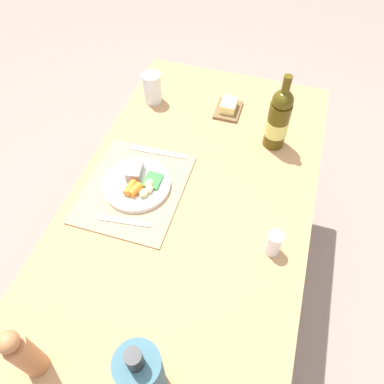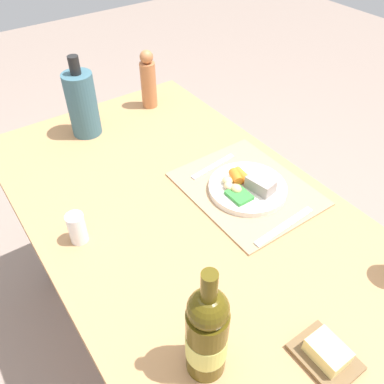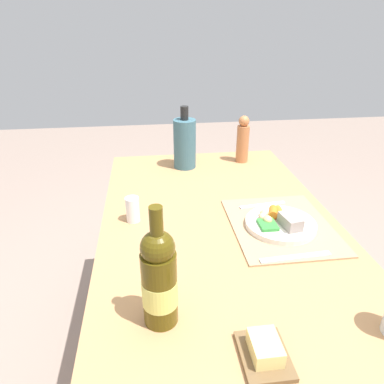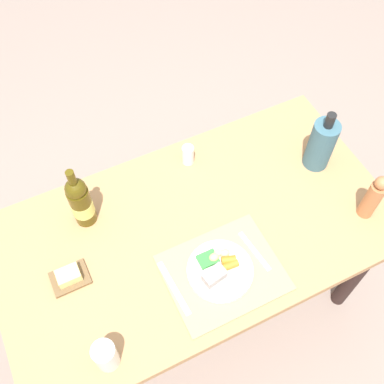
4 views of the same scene
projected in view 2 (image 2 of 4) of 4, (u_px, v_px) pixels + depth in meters
name	position (u px, v px, depth m)	size (l,w,h in m)	color
ground_plane	(194.00, 347.00, 1.63)	(8.00, 8.00, 0.00)	gray
dining_table	(195.00, 242.00, 1.20)	(1.50, 0.81, 0.75)	tan
placemat	(246.00, 189.00, 1.22)	(0.40, 0.33, 0.01)	tan
dinner_plate	(248.00, 187.00, 1.19)	(0.23, 0.23, 0.06)	white
fork	(284.00, 226.00, 1.09)	(0.02, 0.22, 0.01)	silver
knife	(213.00, 166.00, 1.29)	(0.02, 0.18, 0.01)	silver
salt_shaker	(77.00, 228.00, 1.04)	(0.05, 0.05, 0.09)	white
cooler_bottle	(82.00, 103.00, 1.37)	(0.10, 0.10, 0.29)	#3A6271
wine_bottle	(207.00, 334.00, 0.74)	(0.08, 0.08, 0.30)	#4C3E0D
pepper_mill	(148.00, 80.00, 1.52)	(0.06, 0.06, 0.23)	#B97043
butter_dish	(326.00, 354.00, 0.82)	(0.13, 0.10, 0.05)	brown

